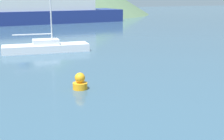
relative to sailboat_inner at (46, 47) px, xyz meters
The scene contains 3 objects.
sailboat_inner is the anchor object (origin of this frame).
ferry_distant 29.05m from the sailboat_inner, 85.89° to the left, with size 36.14×9.40×7.41m.
buoy_marker 11.78m from the sailboat_inner, 93.81° to the right, with size 0.76×0.76×0.88m.
Camera 1 is at (-5.55, 0.49, 4.74)m, focal length 50.00 mm.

